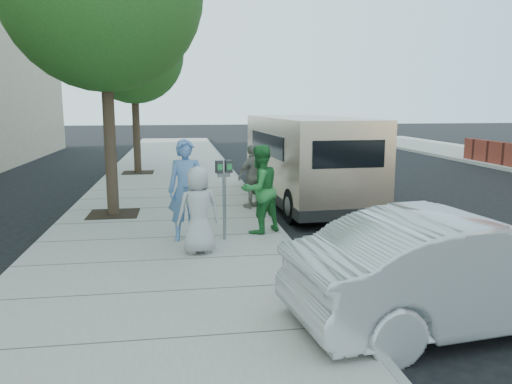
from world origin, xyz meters
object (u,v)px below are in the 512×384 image
parking_meter (224,183)px  person_gray_shirt (199,210)px  sedan (464,269)px  tree_far (134,48)px  van (306,159)px  person_officer (186,190)px  person_striped_polo (253,176)px  person_green_shirt (260,189)px

parking_meter → person_gray_shirt: parking_meter is taller
parking_meter → sedan: size_ratio=0.35×
tree_far → sedan: 15.82m
tree_far → van: size_ratio=0.97×
person_officer → sedan: bearing=-46.5°
tree_far → parking_meter: tree_far is taller
person_striped_polo → person_green_shirt: bearing=51.9°
sedan → person_officer: bearing=32.4°
sedan → person_officer: 5.36m
parking_meter → van: van is taller
tree_far → person_officer: size_ratio=3.25×
van → person_gray_shirt: 5.76m
person_gray_shirt → person_striped_polo: person_striped_polo is taller
parking_meter → sedan: parking_meter is taller
sedan → tree_far: bearing=12.3°
van → person_green_shirt: size_ratio=3.66×
van → person_gray_shirt: bearing=-126.7°
tree_far → parking_meter: size_ratio=4.10×
parking_meter → person_officer: 0.75m
parking_meter → person_gray_shirt: size_ratio=1.00×
person_officer → person_gray_shirt: person_officer is taller
person_officer → van: bearing=52.7°
tree_far → sedan: (5.12, -14.38, -4.14)m
van → person_striped_polo: bearing=-152.7°
tree_far → person_gray_shirt: (1.90, -11.17, -3.94)m
person_officer → person_green_shirt: person_officer is taller
person_officer → person_striped_polo: 3.41m
sedan → person_striped_polo: (-1.67, 7.04, 0.22)m
tree_far → person_green_shirt: (3.22, -9.89, -3.82)m
van → sedan: bearing=-92.7°
sedan → person_gray_shirt: size_ratio=2.87×
person_officer → person_green_shirt: size_ratio=1.09×
parking_meter → person_green_shirt: (0.78, 0.45, -0.23)m
van → person_gray_shirt: van is taller
van → sedan: (0.03, -7.99, -0.55)m
sedan → person_gray_shirt: bearing=37.7°
sedan → parking_meter: bearing=26.3°
person_gray_shirt → van: bearing=-136.7°
sedan → van: bearing=-7.1°
tree_far → van: bearing=-51.4°
person_green_shirt → person_gray_shirt: person_green_shirt is taller
tree_far → person_officer: tree_far is taller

